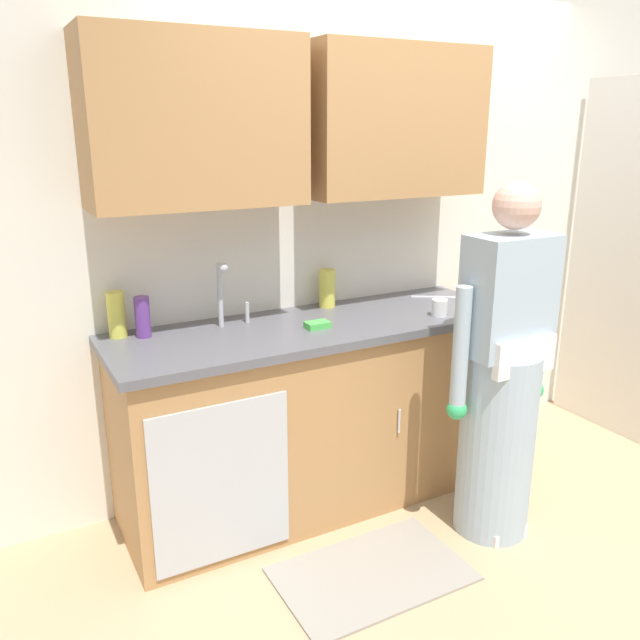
# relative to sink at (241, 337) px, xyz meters

# --- Properties ---
(ground_plane) EXTENTS (9.00, 9.00, 0.00)m
(ground_plane) POSITION_rel_sink_xyz_m (0.92, -0.71, -0.93)
(ground_plane) COLOR tan
(kitchen_wall_with_uppers) EXTENTS (4.80, 0.44, 2.70)m
(kitchen_wall_with_uppers) POSITION_rel_sink_xyz_m (0.79, 0.29, 0.55)
(kitchen_wall_with_uppers) COLOR silver
(kitchen_wall_with_uppers) RESTS_ON ground
(counter_cabinet) EXTENTS (1.90, 0.62, 0.90)m
(counter_cabinet) POSITION_rel_sink_xyz_m (0.37, -0.01, -0.48)
(counter_cabinet) COLOR #B27F4C
(counter_cabinet) RESTS_ON ground
(countertop) EXTENTS (1.96, 0.66, 0.04)m
(countertop) POSITION_rel_sink_xyz_m (0.37, -0.01, -0.01)
(countertop) COLOR #595960
(countertop) RESTS_ON counter_cabinet
(sink) EXTENTS (0.50, 0.36, 0.35)m
(sink) POSITION_rel_sink_xyz_m (0.00, 0.00, 0.00)
(sink) COLOR #B7BABF
(sink) RESTS_ON counter_cabinet
(person_at_sink) EXTENTS (0.55, 0.34, 1.62)m
(person_at_sink) POSITION_rel_sink_xyz_m (0.99, -0.62, -0.23)
(person_at_sink) COLOR white
(person_at_sink) RESTS_ON ground
(floor_mat) EXTENTS (0.80, 0.50, 0.01)m
(floor_mat) POSITION_rel_sink_xyz_m (0.30, -0.66, -0.92)
(floor_mat) COLOR gray
(floor_mat) RESTS_ON ground
(bottle_soap) EXTENTS (0.07, 0.07, 0.18)m
(bottle_soap) POSITION_rel_sink_xyz_m (-0.39, 0.16, 0.11)
(bottle_soap) COLOR #66388C
(bottle_soap) RESTS_ON countertop
(bottle_water_tall) EXTENTS (0.08, 0.08, 0.20)m
(bottle_water_tall) POSITION_rel_sink_xyz_m (-0.49, 0.21, 0.12)
(bottle_water_tall) COLOR #D8D14C
(bottle_water_tall) RESTS_ON countertop
(bottle_cleaner_spray) EXTENTS (0.08, 0.08, 0.19)m
(bottle_cleaner_spray) POSITION_rel_sink_xyz_m (0.56, 0.21, 0.11)
(bottle_cleaner_spray) COLOR #D8D14C
(bottle_cleaner_spray) RESTS_ON countertop
(cup_by_sink) EXTENTS (0.08, 0.08, 0.08)m
(cup_by_sink) POSITION_rel_sink_xyz_m (0.96, -0.20, 0.06)
(cup_by_sink) COLOR white
(cup_by_sink) RESTS_ON countertop
(knife_on_counter) EXTENTS (0.21, 0.15, 0.01)m
(knife_on_counter) POSITION_rel_sink_xyz_m (1.15, 0.10, 0.02)
(knife_on_counter) COLOR silver
(knife_on_counter) RESTS_ON countertop
(sponge) EXTENTS (0.11, 0.07, 0.03)m
(sponge) POSITION_rel_sink_xyz_m (0.34, -0.09, 0.03)
(sponge) COLOR #4CBF4C
(sponge) RESTS_ON countertop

